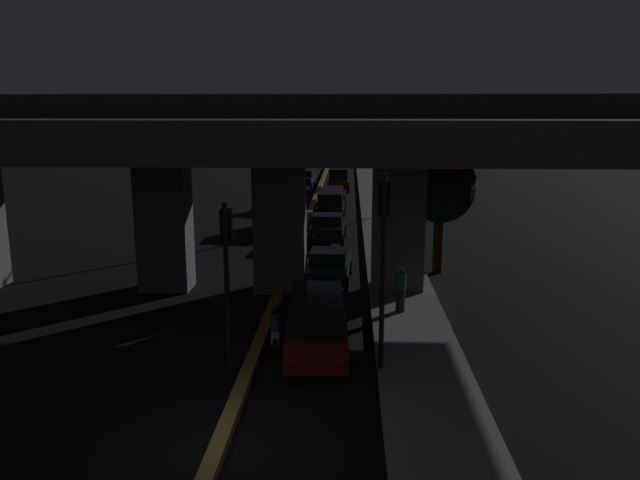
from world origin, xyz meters
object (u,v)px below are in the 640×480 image
car_black_fourth (331,205)px  car_dark_blue_third_oncoming (304,178)px  motorcycle_white_filtering_near (276,332)px  motorcycle_red_filtering_mid (301,275)px  car_dark_red_sixth (339,179)px  car_dark_green_second (329,266)px  car_dark_blue_lead_oncoming (274,219)px  street_lamp (369,146)px  car_dark_green_second_oncoming (291,199)px  car_black_third (328,228)px  traffic_light_right_of_median (383,240)px  car_dark_green_fifth (333,196)px  car_dark_red_lead (317,325)px  traffic_light_left_of_median (227,257)px  pedestrian_on_sidewalk (401,289)px

car_black_fourth → car_dark_blue_third_oncoming: size_ratio=0.87×
motorcycle_white_filtering_near → motorcycle_red_filtering_mid: motorcycle_white_filtering_near is taller
car_dark_red_sixth → car_dark_green_second: bearing=-179.5°
car_dark_blue_lead_oncoming → car_dark_blue_third_oncoming: size_ratio=0.90×
street_lamp → motorcycle_white_filtering_near: 23.53m
car_dark_green_second_oncoming → motorcycle_white_filtering_near: bearing=2.6°
car_dark_green_second_oncoming → car_dark_blue_third_oncoming: bearing=178.5°
car_dark_green_second → car_dark_blue_third_oncoming: car_dark_blue_third_oncoming is taller
street_lamp → car_black_third: 8.46m
car_black_third → car_dark_blue_lead_oncoming: bearing=51.2°
car_dark_red_sixth → motorcycle_white_filtering_near: 37.91m
car_dark_green_second → car_dark_blue_lead_oncoming: (-3.66, 10.89, 0.04)m
car_dark_green_second → car_black_third: 8.03m
traffic_light_right_of_median → car_dark_green_fifth: traffic_light_right_of_median is taller
car_dark_red_lead → car_dark_green_second_oncoming: bearing=4.3°
car_dark_red_lead → motorcycle_red_filtering_mid: (-1.01, 7.00, -0.40)m
car_dark_red_lead → car_dark_green_second_oncoming: car_dark_red_lead is taller
car_black_third → car_dark_green_fifth: size_ratio=0.91×
traffic_light_right_of_median → traffic_light_left_of_median: bearing=179.9°
traffic_light_left_of_median → car_dark_blue_third_oncoming: bearing=91.3°
pedestrian_on_sidewalk → car_dark_red_lead: bearing=-125.7°
traffic_light_right_of_median → pedestrian_on_sidewalk: 5.70m
car_dark_blue_third_oncoming → traffic_light_left_of_median: bearing=3.4°
car_dark_green_second_oncoming → car_dark_blue_third_oncoming: size_ratio=0.88×
car_dark_green_fifth → car_dark_blue_third_oncoming: car_dark_blue_third_oncoming is taller
street_lamp → car_dark_green_second_oncoming: size_ratio=1.91×
car_black_fourth → car_dark_blue_third_oncoming: car_black_fourth is taller
car_black_third → car_dark_blue_lead_oncoming: 4.39m
car_dark_green_second_oncoming → car_dark_blue_third_oncoming: (-0.06, 13.47, 0.04)m
car_dark_green_fifth → car_dark_blue_lead_oncoming: car_dark_green_fifth is taller
car_dark_blue_lead_oncoming → car_dark_green_second_oncoming: bearing=176.6°
car_black_third → car_dark_green_second_oncoming: bearing=17.0°
traffic_light_right_of_median → car_dark_blue_lead_oncoming: (-5.42, 20.09, -3.04)m
traffic_light_right_of_median → pedestrian_on_sidewalk: bearing=79.3°
motorcycle_white_filtering_near → car_dark_green_fifth: bearing=-6.0°
car_dark_green_second → car_dark_green_second_oncoming: (-3.39, 19.35, 0.04)m
traffic_light_left_of_median → car_black_fourth: 24.65m
car_dark_green_second → car_dark_red_lead: bearing=-177.8°
car_black_third → pedestrian_on_sidewalk: pedestrian_on_sidewalk is taller
car_dark_green_fifth → motorcycle_white_filtering_near: car_dark_green_fifth is taller
car_black_fourth → traffic_light_right_of_median: bearing=-173.9°
car_dark_blue_lead_oncoming → motorcycle_red_filtering_mid: bearing=10.4°
traffic_light_right_of_median → car_black_fourth: (-2.15, 24.46, -2.79)m
traffic_light_left_of_median → car_black_fourth: bearing=85.1°
car_black_third → car_dark_blue_lead_oncoming: size_ratio=0.92×
car_dark_blue_lead_oncoming → pedestrian_on_sidewalk: (6.35, -15.21, 0.26)m
car_dark_blue_lead_oncoming → pedestrian_on_sidewalk: bearing=21.0°
traffic_light_left_of_median → motorcycle_white_filtering_near: (1.14, 1.36, -2.65)m
traffic_light_right_of_median → car_dark_blue_third_oncoming: 42.45m
car_black_third → pedestrian_on_sidewalk: bearing=-164.4°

